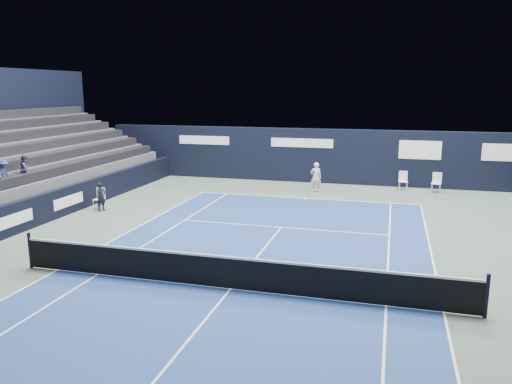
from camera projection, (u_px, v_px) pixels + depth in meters
ground at (251, 265)px, 15.47m from camera, size 48.00×48.00×0.00m
court_surface at (230, 289)px, 13.58m from camera, size 10.97×23.77×0.01m
folding_chair_back_a at (403, 179)px, 26.80m from camera, size 0.50×0.48×1.02m
folding_chair_back_b at (437, 181)px, 26.16m from camera, size 0.55×0.54×1.05m
line_judge_chair at (100, 197)px, 22.61m from camera, size 0.43×0.41×0.97m
line_judge at (101, 197)px, 22.18m from camera, size 0.45×0.54×1.28m
court_markings at (230, 289)px, 13.58m from camera, size 11.03×23.83×0.00m
tennis_net at (230, 272)px, 13.48m from camera, size 12.90×0.10×1.10m
back_sponsor_wall at (320, 156)px, 28.84m from camera, size 26.00×0.63×3.10m
side_barrier_left at (65, 201)px, 21.57m from camera, size 0.33×22.00×1.20m
spectator_stand at (7, 163)px, 23.23m from camera, size 6.00×18.00×6.40m
tennis_player at (316, 177)px, 26.30m from camera, size 0.64×0.85×1.57m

